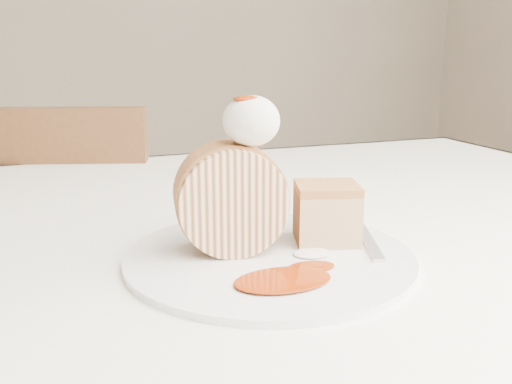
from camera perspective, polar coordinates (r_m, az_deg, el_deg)
name	(u,v)px	position (r m, az deg, el deg)	size (l,w,h in m)	color
table	(187,302)	(0.68, -6.93, -10.84)	(1.40, 0.90, 0.75)	white
chair_far	(61,281)	(1.24, -18.89, -8.45)	(0.50, 0.50, 0.85)	brown
plate	(270,257)	(0.54, 1.36, -6.54)	(0.27, 0.27, 0.01)	white
roulade_slice	(231,199)	(0.54, -2.51, -0.71)	(0.10, 0.10, 0.06)	beige
cake_chunk	(326,217)	(0.57, 7.06, -2.46)	(0.06, 0.06, 0.05)	#B07E42
whipped_cream	(251,121)	(0.52, -0.47, 7.12)	(0.05, 0.05, 0.05)	white
caramel_drizzle	(247,92)	(0.52, -0.89, 9.96)	(0.03, 0.02, 0.01)	#8F2805
caramel_pool	(283,280)	(0.48, 2.70, -8.75)	(0.09, 0.06, 0.00)	#8F2805
fork	(368,240)	(0.58, 11.10, -4.71)	(0.02, 0.16, 0.00)	silver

